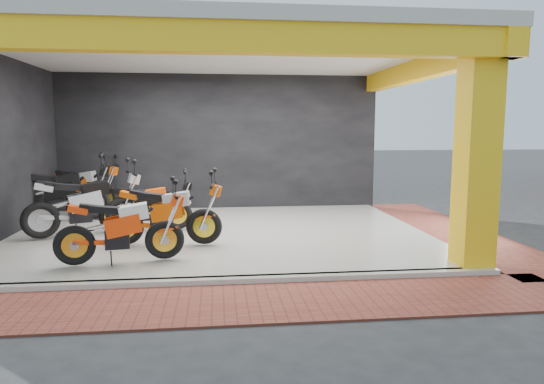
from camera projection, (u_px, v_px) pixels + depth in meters
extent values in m
plane|color=#2D2D30|center=(222.00, 264.00, 7.67)|extent=(80.00, 80.00, 0.00)
cube|color=silver|center=(221.00, 234.00, 9.64)|extent=(8.00, 6.00, 0.10)
cube|color=beige|center=(218.00, 51.00, 9.18)|extent=(8.40, 6.40, 0.20)
cube|color=black|center=(219.00, 144.00, 12.47)|extent=(8.20, 0.20, 3.50)
cube|color=yellow|center=(477.00, 155.00, 7.13)|extent=(0.50, 0.50, 3.50)
cube|color=yellow|center=(220.00, 38.00, 6.26)|extent=(8.40, 0.30, 0.40)
cube|color=yellow|center=(420.00, 70.00, 9.67)|extent=(0.30, 6.40, 0.40)
cube|color=silver|center=(223.00, 281.00, 6.66)|extent=(8.00, 0.20, 0.10)
cube|color=brown|center=(224.00, 304.00, 5.90)|extent=(9.00, 1.40, 0.03)
cube|color=brown|center=(450.00, 230.00, 10.18)|extent=(1.40, 7.00, 0.03)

